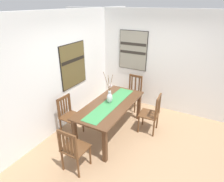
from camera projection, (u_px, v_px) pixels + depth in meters
ground_plane at (134, 142)px, 4.35m from camera, size 6.40×6.40×0.03m
wall_back at (64, 71)px, 4.59m from camera, size 6.40×0.12×2.70m
wall_side at (163, 62)px, 5.26m from camera, size 0.12×6.40×2.70m
dining_table at (111, 108)px, 4.40m from camera, size 1.90×0.87×0.77m
table_runner at (111, 104)px, 4.35m from camera, size 1.75×0.36×0.01m
centerpiece_vase at (110, 96)px, 4.33m from camera, size 0.23×0.17×0.74m
chair_0 at (69, 115)px, 4.47m from camera, size 0.44×0.44×0.91m
chair_1 at (151, 113)px, 4.51m from camera, size 0.45×0.45×0.96m
chair_2 at (73, 149)px, 3.44m from camera, size 0.42×0.42×0.91m
chair_3 at (133, 92)px, 5.56m from camera, size 0.44×0.44×0.96m
painting_on_back_wall at (73, 65)px, 4.75m from camera, size 0.90×0.05×1.06m
painting_on_side_wall at (133, 50)px, 5.49m from camera, size 0.05×0.83×1.10m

